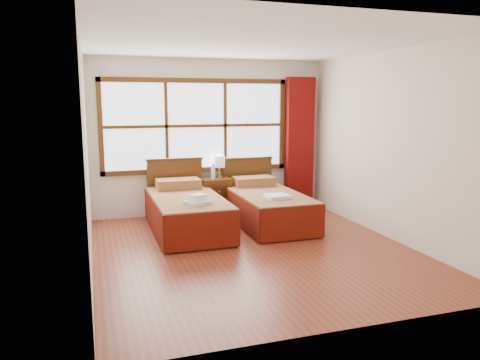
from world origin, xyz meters
name	(u,v)px	position (x,y,z in m)	size (l,w,h in m)	color
floor	(254,250)	(0.00, 0.00, 0.00)	(4.50, 4.50, 0.00)	brown
ceiling	(255,43)	(0.00, 0.00, 2.60)	(4.50, 4.50, 0.00)	white
wall_back	(210,137)	(0.00, 2.25, 1.30)	(4.00, 4.00, 0.00)	silver
wall_left	(87,156)	(-2.00, 0.00, 1.30)	(4.50, 4.50, 0.00)	silver
wall_right	(391,146)	(2.00, 0.00, 1.30)	(4.50, 4.50, 0.00)	silver
window	(196,126)	(-0.25, 2.21, 1.50)	(3.16, 0.06, 1.56)	white
curtain	(299,143)	(1.60, 2.11, 1.17)	(0.50, 0.16, 2.30)	maroon
bed_left	(187,211)	(-0.64, 1.20, 0.30)	(1.01, 2.03, 0.98)	#3C210C
bed_right	(266,206)	(0.63, 1.20, 0.29)	(0.98, 2.00, 0.95)	#3C210C
nightstand	(216,197)	(0.02, 1.99, 0.32)	(0.48, 0.47, 0.63)	#492910
towels_left	(198,200)	(-0.60, 0.63, 0.58)	(0.40, 0.38, 0.13)	white
towels_right	(277,196)	(0.61, 0.73, 0.53)	(0.36, 0.32, 0.05)	white
lamp	(219,162)	(0.10, 2.05, 0.89)	(0.19, 0.19, 0.36)	gold
bottle_near	(213,172)	(-0.03, 1.99, 0.75)	(0.07, 0.07, 0.25)	silver
bottle_far	(213,172)	(-0.02, 1.97, 0.74)	(0.06, 0.06, 0.23)	silver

